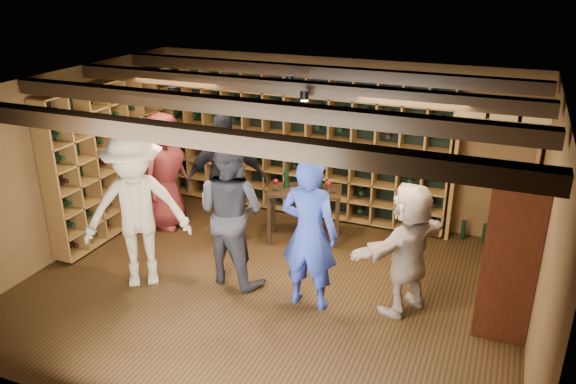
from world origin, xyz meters
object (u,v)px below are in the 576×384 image
at_px(display_cabinet, 509,261).
at_px(guest_red_floral, 165,171).
at_px(guest_beige, 408,249).
at_px(guest_khaki, 136,210).
at_px(man_blue_shirt, 309,234).
at_px(man_grey_suit, 231,211).
at_px(tasting_table, 304,195).
at_px(guest_woman_black, 226,181).

height_order(display_cabinet, guest_red_floral, guest_red_floral).
bearing_deg(guest_beige, guest_khaki, -48.17).
bearing_deg(guest_khaki, display_cabinet, -25.29).
bearing_deg(guest_khaki, guest_red_floral, 78.30).
relative_size(man_blue_shirt, guest_red_floral, 1.03).
bearing_deg(man_grey_suit, man_blue_shirt, -178.72).
bearing_deg(guest_khaki, tasting_table, 18.15).
bearing_deg(guest_beige, display_cabinet, 120.72).
bearing_deg(man_blue_shirt, guest_woman_black, -32.27).
distance_m(display_cabinet, guest_khaki, 4.31).
distance_m(man_grey_suit, guest_beige, 2.17).
xyz_separation_m(man_blue_shirt, guest_red_floral, (-2.76, 1.23, -0.03)).
distance_m(guest_woman_black, tasting_table, 1.12).
bearing_deg(man_grey_suit, tasting_table, -97.04).
bearing_deg(guest_woman_black, guest_red_floral, -36.33).
xyz_separation_m(display_cabinet, guest_woman_black, (-3.76, 0.73, 0.10)).
xyz_separation_m(guest_red_floral, guest_beige, (3.83, -0.90, -0.11)).
distance_m(guest_khaki, tasting_table, 2.41).
bearing_deg(guest_woman_black, guest_khaki, 42.30).
height_order(display_cabinet, guest_khaki, guest_khaki).
height_order(guest_red_floral, guest_beige, guest_red_floral).
relative_size(display_cabinet, man_grey_suit, 0.92).
relative_size(display_cabinet, guest_khaki, 0.88).
height_order(man_blue_shirt, guest_woman_black, guest_woman_black).
relative_size(man_grey_suit, tasting_table, 1.64).
height_order(display_cabinet, man_grey_suit, man_grey_suit).
bearing_deg(guest_woman_black, man_blue_shirt, 118.59).
height_order(man_grey_suit, guest_khaki, guest_khaki).
bearing_deg(man_grey_suit, guest_woman_black, -48.47).
height_order(guest_khaki, guest_beige, guest_khaki).
height_order(guest_red_floral, guest_khaki, guest_khaki).
xyz_separation_m(man_blue_shirt, guest_woman_black, (-1.63, 1.07, 0.03)).
distance_m(man_grey_suit, guest_woman_black, 1.04).
xyz_separation_m(display_cabinet, tasting_table, (-2.79, 1.23, -0.14)).
distance_m(display_cabinet, guest_beige, 1.07).
bearing_deg(man_blue_shirt, guest_beige, -162.16).
distance_m(guest_beige, tasting_table, 2.13).
bearing_deg(man_grey_suit, guest_red_floral, -21.79).
xyz_separation_m(display_cabinet, man_blue_shirt, (-2.14, -0.33, 0.07)).
bearing_deg(man_blue_shirt, display_cabinet, -170.20).
xyz_separation_m(guest_red_floral, tasting_table, (2.11, 0.34, -0.19)).
distance_m(man_blue_shirt, tasting_table, 1.71).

